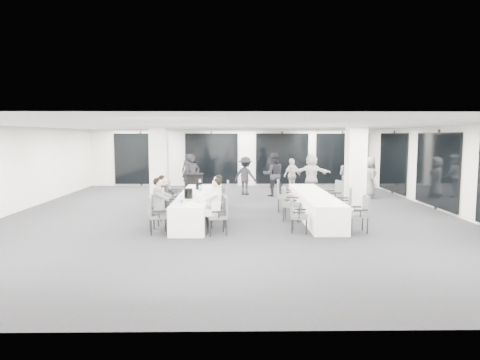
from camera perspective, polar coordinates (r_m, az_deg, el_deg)
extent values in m
cube|color=black|center=(13.50, -1.28, -4.77)|extent=(14.00, 16.00, 0.02)
cube|color=white|center=(13.26, -1.31, 7.28)|extent=(14.00, 16.00, 0.02)
cube|color=silver|center=(15.09, -28.97, 1.02)|extent=(0.02, 16.00, 2.80)
cube|color=silver|center=(14.99, 26.60, 1.11)|extent=(0.02, 16.00, 2.80)
cube|color=silver|center=(21.30, -1.11, 3.01)|extent=(14.00, 0.02, 2.80)
cube|color=silver|center=(5.37, -2.00, -5.96)|extent=(14.00, 0.02, 2.80)
cube|color=black|center=(21.23, -1.11, 2.86)|extent=(13.60, 0.06, 2.50)
cube|color=black|center=(15.85, 24.71, 1.25)|extent=(0.06, 14.00, 2.50)
cube|color=white|center=(16.75, -10.83, 2.09)|extent=(0.60, 0.60, 2.80)
cube|color=white|center=(14.88, 15.14, 1.50)|extent=(0.60, 0.60, 2.80)
cube|color=white|center=(13.00, -6.03, -3.50)|extent=(0.90, 5.00, 0.75)
cube|color=white|center=(13.24, 9.85, -3.38)|extent=(0.90, 5.00, 0.75)
cylinder|color=black|center=(16.44, -6.15, -0.99)|extent=(0.66, 0.66, 1.04)
cylinder|color=black|center=(16.38, -6.17, 0.83)|extent=(0.76, 0.76, 0.02)
cube|color=#494C50|center=(11.14, -10.82, -4.77)|extent=(0.57, 0.58, 0.08)
cube|color=#494C50|center=(11.08, -11.98, -3.44)|extent=(0.18, 0.46, 0.46)
cylinder|color=black|center=(11.37, -11.89, -5.84)|extent=(0.04, 0.04, 0.41)
cylinder|color=black|center=(10.98, -11.75, -6.26)|extent=(0.04, 0.04, 0.41)
cylinder|color=black|center=(11.40, -9.88, -5.76)|extent=(0.04, 0.04, 0.41)
cylinder|color=black|center=(11.01, -9.66, -6.18)|extent=(0.04, 0.04, 0.41)
cube|color=black|center=(11.36, -10.95, -3.70)|extent=(0.34, 0.13, 0.04)
cube|color=black|center=(10.87, -10.73, -4.13)|extent=(0.34, 0.13, 0.04)
cube|color=#494C50|center=(11.81, -10.24, -4.19)|extent=(0.50, 0.52, 0.08)
cube|color=#494C50|center=(11.83, -11.27, -2.89)|extent=(0.11, 0.46, 0.45)
cylinder|color=black|center=(12.10, -10.87, -5.12)|extent=(0.04, 0.04, 0.40)
cylinder|color=black|center=(11.73, -11.40, -5.48)|extent=(0.04, 0.04, 0.40)
cylinder|color=black|center=(12.00, -9.06, -5.18)|extent=(0.04, 0.04, 0.40)
cylinder|color=black|center=(11.62, -9.54, -5.55)|extent=(0.04, 0.04, 0.40)
cube|color=black|center=(12.02, -9.94, -3.20)|extent=(0.34, 0.07, 0.04)
cube|color=black|center=(11.55, -10.58, -3.58)|extent=(0.34, 0.07, 0.04)
cube|color=#494C50|center=(12.83, -9.48, -3.43)|extent=(0.50, 0.51, 0.08)
cube|color=#494C50|center=(12.85, -10.40, -2.27)|extent=(0.12, 0.44, 0.44)
cylinder|color=black|center=(13.10, -10.03, -4.28)|extent=(0.03, 0.03, 0.39)
cylinder|color=black|center=(12.75, -10.53, -4.58)|extent=(0.03, 0.03, 0.39)
cylinder|color=black|center=(13.00, -8.41, -4.33)|extent=(0.03, 0.03, 0.39)
cylinder|color=black|center=(12.64, -8.88, -4.64)|extent=(0.03, 0.03, 0.39)
cube|color=black|center=(13.03, -9.20, -2.56)|extent=(0.33, 0.08, 0.04)
cube|color=black|center=(12.58, -9.80, -2.87)|extent=(0.33, 0.08, 0.04)
cube|color=#494C50|center=(13.56, -9.01, -3.01)|extent=(0.49, 0.50, 0.07)
cube|color=#494C50|center=(13.51, -9.87, -2.00)|extent=(0.13, 0.42, 0.42)
cylinder|color=black|center=(13.77, -9.78, -3.82)|extent=(0.03, 0.03, 0.37)
cylinder|color=black|center=(13.41, -9.74, -4.08)|extent=(0.03, 0.03, 0.37)
cylinder|color=black|center=(13.78, -8.27, -3.79)|extent=(0.03, 0.03, 0.37)
cylinder|color=black|center=(13.42, -8.19, -4.04)|extent=(0.03, 0.03, 0.37)
cube|color=black|center=(13.76, -9.06, -2.23)|extent=(0.31, 0.09, 0.04)
cube|color=black|center=(13.31, -8.98, -2.50)|extent=(0.31, 0.09, 0.04)
cube|color=#494C50|center=(14.54, -8.45, -2.09)|extent=(0.58, 0.60, 0.09)
cube|color=#494C50|center=(14.49, -9.39, -0.98)|extent=(0.16, 0.50, 0.49)
cylinder|color=black|center=(14.78, -9.31, -3.00)|extent=(0.04, 0.04, 0.44)
cylinder|color=black|center=(14.36, -9.23, -3.27)|extent=(0.04, 0.04, 0.44)
cylinder|color=black|center=(14.81, -7.65, -2.96)|extent=(0.04, 0.04, 0.44)
cylinder|color=black|center=(14.38, -7.52, -3.22)|extent=(0.04, 0.04, 0.44)
cube|color=black|center=(14.78, -8.52, -1.24)|extent=(0.37, 0.11, 0.04)
cube|color=black|center=(14.25, -8.39, -1.51)|extent=(0.37, 0.11, 0.04)
cube|color=#494C50|center=(10.88, -3.08, -4.91)|extent=(0.55, 0.57, 0.08)
cube|color=#494C50|center=(10.87, -1.93, -3.46)|extent=(0.15, 0.47, 0.46)
cylinder|color=black|center=(10.77, -1.84, -6.36)|extent=(0.04, 0.04, 0.41)
cylinder|color=black|center=(11.16, -2.21, -5.93)|extent=(0.04, 0.04, 0.41)
cylinder|color=black|center=(10.71, -3.98, -6.45)|extent=(0.04, 0.04, 0.41)
cylinder|color=black|center=(11.10, -4.28, -6.01)|extent=(0.04, 0.04, 0.41)
cube|color=black|center=(10.61, -2.87, -4.25)|extent=(0.34, 0.11, 0.04)
cube|color=black|center=(11.10, -3.30, -3.80)|extent=(0.34, 0.11, 0.04)
cube|color=#494C50|center=(11.75, -2.92, -4.27)|extent=(0.45, 0.47, 0.07)
cube|color=#494C50|center=(11.71, -1.92, -3.05)|extent=(0.08, 0.43, 0.43)
cylinder|color=black|center=(11.61, -1.96, -5.53)|extent=(0.03, 0.03, 0.38)
cylinder|color=black|center=(11.98, -2.04, -5.18)|extent=(0.03, 0.03, 0.38)
cylinder|color=black|center=(11.61, -3.81, -5.55)|extent=(0.03, 0.03, 0.38)
cylinder|color=black|center=(11.97, -3.83, -5.19)|extent=(0.03, 0.03, 0.38)
cube|color=black|center=(11.49, -2.89, -3.70)|extent=(0.32, 0.06, 0.04)
cube|color=black|center=(11.95, -2.95, -3.32)|extent=(0.32, 0.06, 0.04)
cube|color=#494C50|center=(12.76, -2.75, -3.27)|extent=(0.52, 0.54, 0.08)
cube|color=#494C50|center=(12.74, -1.75, -2.04)|extent=(0.11, 0.47, 0.47)
cylinder|color=black|center=(12.62, -1.75, -4.52)|extent=(0.04, 0.04, 0.42)
cylinder|color=black|center=(13.02, -1.91, -4.19)|extent=(0.04, 0.04, 0.42)
cylinder|color=black|center=(12.59, -3.60, -4.55)|extent=(0.04, 0.04, 0.42)
cylinder|color=black|center=(12.99, -3.71, -4.23)|extent=(0.04, 0.04, 0.42)
cube|color=black|center=(12.49, -2.66, -2.68)|extent=(0.35, 0.08, 0.04)
cube|color=black|center=(12.99, -2.84, -2.34)|extent=(0.35, 0.08, 0.04)
cube|color=#494C50|center=(13.45, -2.65, -2.98)|extent=(0.42, 0.44, 0.07)
cube|color=#494C50|center=(13.41, -1.79, -1.93)|extent=(0.06, 0.42, 0.42)
cylinder|color=black|center=(13.31, -1.87, -4.06)|extent=(0.03, 0.03, 0.38)
cylinder|color=black|center=(13.67, -1.85, -3.79)|extent=(0.03, 0.03, 0.38)
cylinder|color=black|center=(13.32, -3.46, -4.06)|extent=(0.03, 0.03, 0.38)
cylinder|color=black|center=(13.68, -3.39, -3.79)|extent=(0.03, 0.03, 0.38)
cube|color=black|center=(13.20, -2.68, -2.47)|extent=(0.31, 0.04, 0.04)
cube|color=black|center=(13.66, -2.62, -2.18)|extent=(0.31, 0.04, 0.04)
cube|color=#494C50|center=(14.49, -2.51, -2.13)|extent=(0.49, 0.51, 0.08)
cube|color=#494C50|center=(14.46, -1.62, -1.04)|extent=(0.08, 0.48, 0.47)
cylinder|color=black|center=(14.33, -1.67, -3.24)|extent=(0.04, 0.04, 0.42)
cylinder|color=black|center=(14.73, -1.72, -2.99)|extent=(0.04, 0.04, 0.42)
cylinder|color=black|center=(14.32, -3.33, -3.26)|extent=(0.04, 0.04, 0.42)
cylinder|color=black|center=(14.73, -3.32, -3.00)|extent=(0.04, 0.04, 0.42)
cube|color=black|center=(14.21, -2.51, -1.58)|extent=(0.35, 0.06, 0.04)
cube|color=black|center=(14.72, -2.53, -1.32)|extent=(0.35, 0.06, 0.04)
cube|color=#494C50|center=(11.19, 7.93, -4.88)|extent=(0.50, 0.51, 0.07)
cube|color=#494C50|center=(11.15, 6.92, -3.61)|extent=(0.14, 0.42, 0.42)
cylinder|color=black|center=(11.42, 7.04, -5.79)|extent=(0.03, 0.03, 0.37)
cylinder|color=black|center=(11.06, 6.92, -6.18)|extent=(0.03, 0.03, 0.37)
cylinder|color=black|center=(11.40, 8.88, -5.84)|extent=(0.03, 0.03, 0.37)
cylinder|color=black|center=(11.04, 8.82, -6.22)|extent=(0.03, 0.03, 0.37)
cube|color=black|center=(11.38, 8.00, -3.90)|extent=(0.31, 0.10, 0.04)
cube|color=black|center=(10.93, 7.89, -4.31)|extent=(0.31, 0.10, 0.04)
cube|color=#494C50|center=(12.65, 6.90, -3.31)|extent=(0.60, 0.61, 0.08)
cube|color=#494C50|center=(12.64, 5.87, -2.01)|extent=(0.19, 0.48, 0.48)
cylinder|color=black|center=(12.93, 6.07, -4.26)|extent=(0.04, 0.04, 0.43)
cylinder|color=black|center=(12.52, 5.80, -4.60)|extent=(0.04, 0.04, 0.43)
cylinder|color=black|center=(12.88, 7.93, -4.33)|extent=(0.04, 0.04, 0.43)
cylinder|color=black|center=(12.47, 7.72, -4.67)|extent=(0.04, 0.04, 0.43)
cube|color=black|center=(12.88, 7.05, -2.34)|extent=(0.36, 0.13, 0.04)
cube|color=black|center=(12.37, 6.75, -2.69)|extent=(0.36, 0.13, 0.04)
cube|color=#494C50|center=(14.15, 6.07, -2.23)|extent=(0.55, 0.57, 0.09)
cube|color=#494C50|center=(14.11, 5.10, -1.03)|extent=(0.11, 0.51, 0.51)
cylinder|color=black|center=(14.41, 5.15, -3.16)|extent=(0.04, 0.04, 0.45)
cylinder|color=black|center=(13.97, 5.18, -3.44)|extent=(0.04, 0.04, 0.45)
cylinder|color=black|center=(14.42, 6.90, -3.17)|extent=(0.04, 0.04, 0.45)
cylinder|color=black|center=(13.99, 6.98, -3.45)|extent=(0.04, 0.04, 0.45)
cube|color=black|center=(14.40, 6.04, -1.34)|extent=(0.38, 0.08, 0.04)
cube|color=black|center=(13.86, 6.11, -1.62)|extent=(0.38, 0.08, 0.04)
cube|color=#494C50|center=(11.49, 15.38, -4.53)|extent=(0.47, 0.49, 0.08)
cube|color=#494C50|center=(11.51, 16.49, -3.16)|extent=(0.06, 0.47, 0.47)
cylinder|color=black|center=(11.41, 16.62, -5.91)|extent=(0.04, 0.04, 0.42)
cylinder|color=black|center=(11.78, 16.02, -5.51)|extent=(0.04, 0.04, 0.42)
cylinder|color=black|center=(11.29, 14.65, -5.98)|extent=(0.04, 0.04, 0.42)
cylinder|color=black|center=(11.67, 14.11, -5.57)|extent=(0.04, 0.04, 0.42)
cube|color=black|center=(11.22, 15.77, -3.89)|extent=(0.34, 0.04, 0.04)
cube|color=black|center=(11.70, 15.05, -3.48)|extent=(0.34, 0.04, 0.04)
cube|color=#494C50|center=(12.97, 13.47, -3.25)|extent=(0.58, 0.59, 0.08)
cube|color=#494C50|center=(12.94, 14.51, -2.05)|extent=(0.17, 0.48, 0.48)
cylinder|color=black|center=(12.82, 14.38, -4.53)|extent=(0.04, 0.04, 0.42)
cylinder|color=black|center=(13.22, 14.33, -4.21)|extent=(0.04, 0.04, 0.42)
cylinder|color=black|center=(12.81, 12.53, -4.49)|extent=(0.04, 0.04, 0.42)
cylinder|color=black|center=(13.21, 12.53, -4.17)|extent=(0.04, 0.04, 0.42)
cube|color=black|center=(12.69, 13.51, -2.65)|extent=(0.35, 0.12, 0.04)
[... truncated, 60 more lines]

